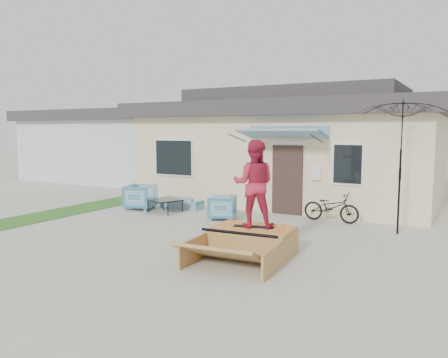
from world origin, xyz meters
The scene contains 13 objects.
ground centered at (0.00, 0.00, 0.00)m, with size 90.00×90.00×0.00m, color #B1B1A3.
grass_strip centered at (-5.20, 2.00, 0.00)m, with size 1.40×8.00×0.01m, color #2D6423.
house centered at (0.00, 7.99, 1.94)m, with size 10.80×8.49×4.10m.
neighbor_house centered at (-10.50, 10.00, 1.78)m, with size 8.60×7.60×3.50m.
loveseat centered at (-2.37, 3.73, 0.28)m, with size 1.41×0.42×0.55m, color #216C90.
armchair_left centered at (-3.44, 2.94, 0.44)m, with size 0.86×0.81×0.88m, color #216C90.
armchair_right centered at (-0.35, 2.83, 0.38)m, with size 0.74×0.69×0.76m, color #216C90.
coffee_table centered at (-2.38, 2.86, 0.21)m, with size 0.84×0.84×0.42m, color black.
bicycle centered at (2.48, 4.02, 0.50)m, with size 0.55×1.57×1.01m, color black.
patio_umbrella centered at (4.33, 3.38, 1.75)m, with size 2.26×2.09×2.20m.
skate_ramp centered at (1.96, 0.05, 0.27)m, with size 1.62×2.16×0.54m, color #A57741, non-canonical shape.
skateboard centered at (1.96, 0.11, 0.57)m, with size 0.84×0.21×0.05m, color black.
skater centered at (1.96, 0.11, 1.49)m, with size 0.88×0.68×1.80m, color #B5213D.
Camera 1 is at (5.85, -8.06, 2.56)m, focal length 35.50 mm.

